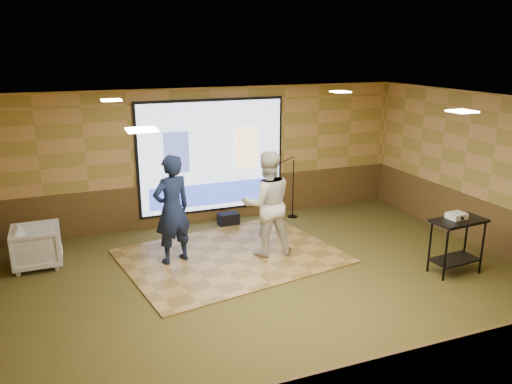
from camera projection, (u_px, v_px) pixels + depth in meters
name	position (u px, v px, depth m)	size (l,w,h in m)	color
ground	(272.00, 285.00, 8.34)	(9.00, 9.00, 0.00)	#2D3417
room_shell	(274.00, 163.00, 7.75)	(9.04, 7.04, 3.02)	tan
wainscot_back	(213.00, 200.00, 11.32)	(9.00, 0.04, 0.95)	#4E351A
wainscot_right	(483.00, 225.00, 9.75)	(0.04, 7.00, 0.95)	#4E351A
projector_screen	(212.00, 158.00, 11.00)	(3.32, 0.06, 2.52)	black
downlight_nw	(111.00, 100.00, 8.35)	(0.32, 0.32, 0.02)	#FFEDBF
downlight_ne	(341.00, 92.00, 9.87)	(0.32, 0.32, 0.02)	#FFEDBF
downlight_sw	(142.00, 130.00, 5.40)	(0.32, 0.32, 0.02)	#FFEDBF
downlight_se	(462.00, 111.00, 6.92)	(0.32, 0.32, 0.02)	#FFEDBF
dance_floor	(231.00, 256.00, 9.46)	(3.86, 2.94, 0.03)	olive
player_left	(172.00, 210.00, 8.92)	(0.73, 0.48, 2.00)	#141E3F
player_right	(267.00, 204.00, 9.27)	(0.97, 0.75, 1.99)	silver
av_table	(457.00, 235.00, 8.61)	(0.94, 0.50, 0.99)	black
projector	(457.00, 216.00, 8.56)	(0.30, 0.25, 0.10)	white
mic_stand	(291.00, 197.00, 11.52)	(0.58, 0.24, 1.47)	black
banquet_chair	(37.00, 246.00, 8.95)	(0.81, 0.84, 0.76)	gray
duffel_bag	(228.00, 219.00, 11.10)	(0.44, 0.29, 0.27)	black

